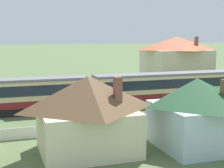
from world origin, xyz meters
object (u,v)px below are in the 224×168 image
(passenger_train, at_px, (167,87))
(cottage_brown_roof, at_px, (88,113))
(station_house_terracotta_roof, at_px, (176,58))
(parked_car_grey, at_px, (81,120))
(yard_tree_0, at_px, (160,61))
(cottage_dark_green_roof_2, at_px, (196,112))
(parked_car_green, at_px, (162,112))

(passenger_train, relative_size, cottage_brown_roof, 7.82)
(station_house_terracotta_roof, distance_m, parked_car_grey, 37.19)
(parked_car_grey, distance_m, yard_tree_0, 36.88)
(cottage_dark_green_roof_2, bearing_deg, parked_car_green, 78.61)
(station_house_terracotta_roof, distance_m, yard_tree_0, 3.25)
(cottage_brown_roof, relative_size, yard_tree_0, 1.25)
(parked_car_green, bearing_deg, parked_car_grey, 92.78)
(passenger_train, distance_m, cottage_dark_green_roof_2, 17.70)
(passenger_train, bearing_deg, parked_car_grey, -152.28)
(passenger_train, height_order, yard_tree_0, yard_tree_0)
(passenger_train, relative_size, parked_car_green, 14.71)
(cottage_dark_green_roof_2, xyz_separation_m, yard_tree_0, (15.74, 38.21, 0.99))
(station_house_terracotta_roof, bearing_deg, passenger_train, -121.74)
(cottage_brown_roof, height_order, parked_car_green, cottage_brown_roof)
(cottage_dark_green_roof_2, bearing_deg, yard_tree_0, 67.61)
(cottage_dark_green_roof_2, distance_m, parked_car_green, 10.55)
(passenger_train, xyz_separation_m, yard_tree_0, (9.62, 21.61, 1.64))
(station_house_terracotta_roof, bearing_deg, yard_tree_0, 143.33)
(station_house_terracotta_roof, height_order, cottage_dark_green_roof_2, station_house_terracotta_roof)
(station_house_terracotta_roof, xyz_separation_m, yard_tree_0, (-2.57, 1.91, -0.59))
(cottage_brown_roof, xyz_separation_m, parked_car_grey, (1.40, 8.17, -2.54))
(parked_car_grey, xyz_separation_m, yard_tree_0, (22.99, 28.64, 3.35))
(passenger_train, relative_size, cottage_dark_green_roof_2, 8.62)
(cottage_brown_roof, distance_m, parked_car_green, 14.00)
(cottage_brown_roof, xyz_separation_m, parked_car_green, (10.69, 8.69, -2.50))
(cottage_dark_green_roof_2, relative_size, parked_car_grey, 1.49)
(cottage_brown_roof, bearing_deg, passenger_train, 45.81)
(yard_tree_0, bearing_deg, cottage_brown_roof, -123.53)
(cottage_dark_green_roof_2, height_order, yard_tree_0, yard_tree_0)
(station_house_terracotta_roof, xyz_separation_m, cottage_brown_roof, (-26.96, -34.90, -1.40))
(cottage_dark_green_roof_2, distance_m, parked_car_grey, 12.24)
(station_house_terracotta_roof, relative_size, parked_car_green, 2.98)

